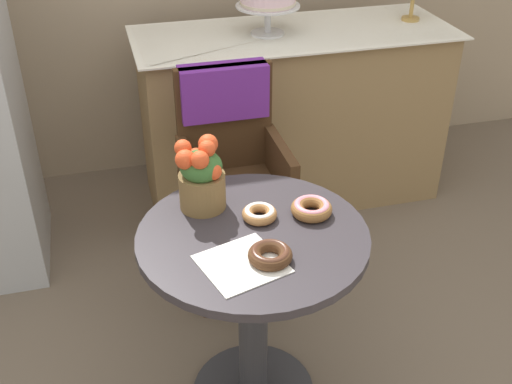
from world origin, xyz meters
The scene contains 8 objects.
cafe_table centered at (0.00, 0.00, 0.51)m, with size 0.72×0.72×0.72m.
wicker_chair centered at (0.09, 0.72, 0.64)m, with size 0.42×0.45×0.95m.
paper_napkin centered at (-0.07, -0.14, 0.72)m, with size 0.22×0.22×0.00m, color white.
donut_front centered at (0.01, -0.14, 0.74)m, with size 0.13×0.13×0.04m.
donut_mid centered at (0.04, 0.07, 0.74)m, with size 0.11×0.11×0.04m.
donut_side centered at (0.21, 0.05, 0.74)m, with size 0.13×0.13×0.04m.
flower_vase centered at (-0.12, 0.19, 0.84)m, with size 0.16×0.15×0.24m.
display_counter centered at (0.55, 1.30, 0.45)m, with size 1.56×0.62×0.90m.
Camera 1 is at (-0.39, -1.51, 1.85)m, focal length 44.15 mm.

